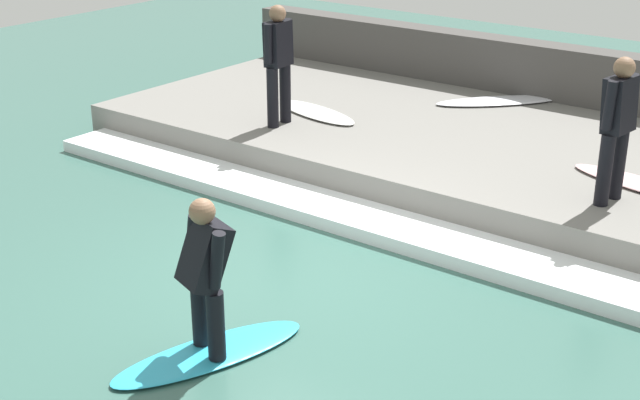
{
  "coord_description": "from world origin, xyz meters",
  "views": [
    {
      "loc": [
        -6.43,
        -5.28,
        4.25
      ],
      "look_at": [
        0.57,
        0.0,
        0.7
      ],
      "focal_mm": 50.0,
      "sensor_mm": 36.0,
      "label": 1
    }
  ],
  "objects_px": {
    "surfboard_riding": "(210,353)",
    "surfboard_spare": "(498,101)",
    "surfer_waiting_far": "(617,122)",
    "surfer_riding": "(205,269)",
    "surfer_waiting_near": "(278,59)",
    "surfboard_waiting_near": "(316,112)"
  },
  "relations": [
    {
      "from": "surfboard_riding",
      "to": "surfboard_spare",
      "type": "bearing_deg",
      "value": 7.24
    },
    {
      "from": "surfer_waiting_far",
      "to": "surfboard_riding",
      "type": "bearing_deg",
      "value": 157.52
    },
    {
      "from": "surfboard_riding",
      "to": "surfboard_spare",
      "type": "height_order",
      "value": "surfboard_spare"
    },
    {
      "from": "surfer_waiting_far",
      "to": "surfer_riding",
      "type": "bearing_deg",
      "value": 157.52
    },
    {
      "from": "surfboard_riding",
      "to": "surfer_waiting_near",
      "type": "distance_m",
      "value": 5.59
    },
    {
      "from": "surfer_riding",
      "to": "surfboard_waiting_near",
      "type": "distance_m",
      "value": 5.99
    },
    {
      "from": "surfer_riding",
      "to": "surfboard_spare",
      "type": "height_order",
      "value": "surfer_riding"
    },
    {
      "from": "surfboard_waiting_near",
      "to": "surfboard_spare",
      "type": "distance_m",
      "value": 2.88
    },
    {
      "from": "surfer_waiting_far",
      "to": "surfboard_waiting_near",
      "type": "bearing_deg",
      "value": 80.87
    },
    {
      "from": "surfboard_riding",
      "to": "surfboard_waiting_near",
      "type": "relative_size",
      "value": 1.13
    },
    {
      "from": "surfer_waiting_far",
      "to": "surfboard_spare",
      "type": "bearing_deg",
      "value": 43.76
    },
    {
      "from": "surfboard_waiting_near",
      "to": "surfboard_spare",
      "type": "relative_size",
      "value": 0.94
    },
    {
      "from": "surfboard_riding",
      "to": "surfer_waiting_far",
      "type": "bearing_deg",
      "value": -22.48
    },
    {
      "from": "surfboard_waiting_near",
      "to": "surfer_waiting_far",
      "type": "distance_m",
      "value": 4.84
    },
    {
      "from": "surfer_riding",
      "to": "surfboard_spare",
      "type": "distance_m",
      "value": 7.53
    },
    {
      "from": "surfboard_spare",
      "to": "surfboard_riding",
      "type": "bearing_deg",
      "value": -172.76
    },
    {
      "from": "surfboard_waiting_near",
      "to": "surfer_waiting_far",
      "type": "relative_size",
      "value": 1.04
    },
    {
      "from": "surfer_waiting_far",
      "to": "surfboard_spare",
      "type": "relative_size",
      "value": 0.9
    },
    {
      "from": "surfer_waiting_near",
      "to": "surfboard_waiting_near",
      "type": "xyz_separation_m",
      "value": [
        0.72,
        -0.11,
        -0.92
      ]
    },
    {
      "from": "surfer_riding",
      "to": "surfer_waiting_near",
      "type": "xyz_separation_m",
      "value": [
        4.55,
        2.93,
        0.57
      ]
    },
    {
      "from": "surfer_waiting_near",
      "to": "surfboard_spare",
      "type": "distance_m",
      "value": 3.64
    },
    {
      "from": "surfer_waiting_near",
      "to": "surfer_waiting_far",
      "type": "xyz_separation_m",
      "value": [
        -0.03,
        -4.8,
        -0.03
      ]
    }
  ]
}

